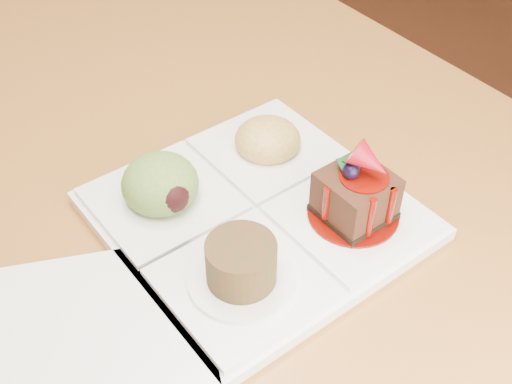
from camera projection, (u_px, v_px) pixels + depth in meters
dining_table at (24, 195)px, 0.71m from camera, size 1.00×1.80×0.75m
sampler_plate at (252, 203)px, 0.58m from camera, size 0.26×0.26×0.10m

